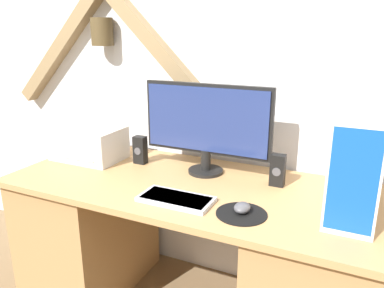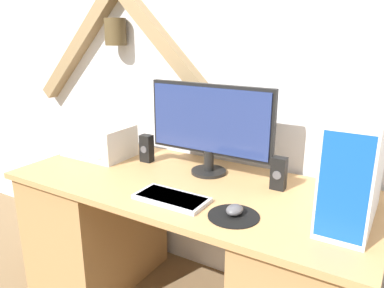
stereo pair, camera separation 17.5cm
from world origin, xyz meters
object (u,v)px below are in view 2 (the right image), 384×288
object	(u,v)px
monitor	(210,123)
speaker_right	(279,173)
computer_tower	(354,169)
printer	(98,140)
speaker_left	(147,148)
keyboard	(172,198)
mouse	(235,210)

from	to	relation	value
monitor	speaker_right	xyz separation A→B (m)	(0.38, -0.02, -0.19)
computer_tower	printer	xyz separation A→B (m)	(-1.40, 0.08, -0.12)
computer_tower	speaker_left	bearing A→B (deg)	172.96
keyboard	computer_tower	distance (m)	0.75
keyboard	mouse	distance (m)	0.29
speaker_right	speaker_left	bearing A→B (deg)	-179.33
mouse	printer	world-z (taller)	printer
mouse	speaker_right	distance (m)	0.35
monitor	speaker_left	size ratio (longest dim) A/B	4.37
keyboard	speaker_left	xyz separation A→B (m)	(-0.40, 0.35, 0.07)
monitor	speaker_right	world-z (taller)	monitor
speaker_left	mouse	bearing A→B (deg)	-25.60
speaker_left	speaker_right	xyz separation A→B (m)	(0.76, 0.01, 0.00)
monitor	printer	bearing A→B (deg)	-173.20
computer_tower	mouse	bearing A→B (deg)	-153.06
computer_tower	speaker_left	xyz separation A→B (m)	(-1.09, 0.13, -0.13)
speaker_right	computer_tower	bearing A→B (deg)	-23.47
printer	mouse	bearing A→B (deg)	-15.31
printer	speaker_left	distance (m)	0.32
keyboard	monitor	bearing A→B (deg)	92.99
monitor	computer_tower	world-z (taller)	monitor
mouse	speaker_left	xyz separation A→B (m)	(-0.70, 0.33, 0.05)
mouse	monitor	bearing A→B (deg)	131.05
printer	speaker_right	distance (m)	1.07
mouse	keyboard	bearing A→B (deg)	-177.01
printer	speaker_right	bearing A→B (deg)	3.58
monitor	speaker_left	distance (m)	0.43
monitor	printer	distance (m)	0.72
keyboard	speaker_right	bearing A→B (deg)	45.25
speaker_left	printer	bearing A→B (deg)	-169.39
monitor	keyboard	bearing A→B (deg)	-87.01
speaker_right	printer	bearing A→B (deg)	-176.42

